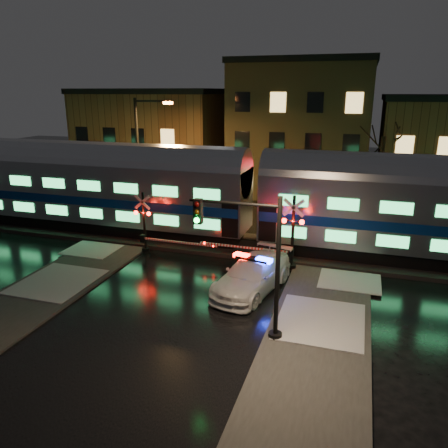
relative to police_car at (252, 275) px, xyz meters
The scene contains 12 objects.
ground 3.19m from the police_car, 166.19° to the left, with size 120.00×120.00×0.00m, color black.
ballast 6.51m from the police_car, 117.60° to the left, with size 90.00×4.20×0.24m, color black.
sidewalk_left 10.89m from the police_car, 151.02° to the right, with size 4.00×20.00×0.12m, color #2D2D2D.
sidewalk_right 6.36m from the police_car, 56.37° to the right, with size 4.00×20.00×0.12m, color #2D2D2D.
building_left 28.05m from the police_car, 125.13° to the left, with size 14.00×10.00×9.00m, color brown.
building_mid 23.78m from the police_car, 92.46° to the left, with size 12.00×11.00×11.50m, color brown.
train 6.42m from the police_car, 102.87° to the left, with size 51.00×3.12×5.92m.
police_car is the anchor object (origin of this frame).
crossing_signal_right 3.34m from the police_car, 71.11° to the left, with size 5.82×0.66×4.12m.
crossing_signal_left 7.64m from the police_car, 156.51° to the left, with size 5.21×0.63×3.69m.
traffic_light 4.73m from the police_car, 75.73° to the right, with size 3.71×0.68×5.73m.
streetlight 15.16m from the police_car, 137.98° to the left, with size 2.95×0.31×8.83m.
Camera 1 is at (7.54, -19.60, 9.28)m, focal length 35.00 mm.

